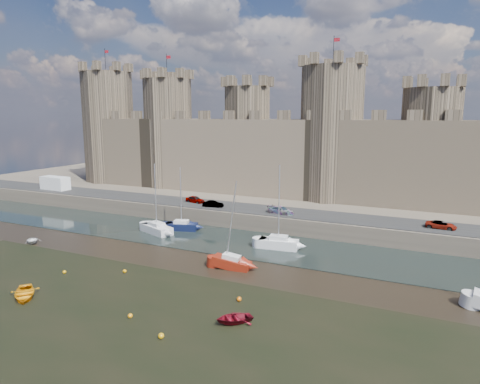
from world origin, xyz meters
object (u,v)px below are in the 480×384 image
Objects in this scene: car_1 at (213,204)px; sailboat_1 at (182,225)px; van at (55,183)px; car_3 at (441,225)px; dinghy_0 at (24,295)px; car_0 at (195,199)px; car_2 at (281,210)px; sailboat_2 at (278,243)px; sailboat_4 at (232,262)px; sailboat_0 at (157,228)px.

car_1 is 7.04m from sailboat_1.
car_3 is at bearing 2.29° from van.
car_3 reaches higher than dinghy_0.
car_0 is 35.61m from dinghy_0.
car_2 is at bearing 96.51° from car_3.
van is at bearing 150.96° from sailboat_1.
sailboat_2 reaches higher than sailboat_4.
car_3 is at bearing 35.72° from sailboat_4.
sailboat_1 is at bearing 41.59° from dinghy_0.
car_2 is 1.07× the size of car_3.
van is 0.55× the size of sailboat_2.
van is at bearing 75.50° from car_1.
sailboat_1 is (2.41, 3.00, -0.03)m from sailboat_0.
sailboat_1 is 16.63m from sailboat_2.
car_2 is 22.06m from car_3.
car_3 is 0.35× the size of sailboat_2.
sailboat_4 is (-2.40, -9.07, -0.11)m from sailboat_2.
van is 0.59× the size of sailboat_0.
van is 52.18m from sailboat_4.
sailboat_0 is at bearing 128.55° from car_2.
sailboat_4 reaches higher than car_0.
car_0 is at bearing 144.01° from sailboat_2.
car_1 is 0.30× the size of sailboat_2.
car_1 is at bearing 98.74° from car_2.
car_2 reaches higher than dinghy_0.
car_0 is at bearing 3.78° from van.
car_3 is at bearing -80.17° from car_2.
car_3 is at bearing 36.10° from sailboat_0.
dinghy_0 is (-16.81, -24.82, -0.48)m from sailboat_2.
dinghy_0 is (-13.93, -33.73, -2.70)m from car_2.
sailboat_0 is at bearing -15.74° from van.
sailboat_0 is (32.07, -10.49, -3.03)m from van.
sailboat_0 is at bearing 147.58° from sailboat_4.
sailboat_4 is (16.57, -19.68, -2.35)m from car_0.
sailboat_0 is (-15.99, -9.56, -2.29)m from car_2.
car_2 is 18.13m from sailboat_4.
dinghy_0 is at bearing -107.52° from sailboat_1.
car_3 is 0.37× the size of sailboat_4.
dinghy_0 is (-2.37, -33.51, -2.67)m from car_1.
sailboat_2 is (2.88, -8.90, -2.23)m from car_2.
sailboat_4 reaches higher than sailboat_1.
sailboat_4 is at bearing -158.58° from car_1.
sailboat_4 reaches higher than car_2.
van is 35.41m from sailboat_1.
car_1 is 0.32× the size of sailboat_0.
car_3 is 1.02× the size of dinghy_0.
car_1 is 36.53m from van.
van is 0.60× the size of sailboat_4.
car_2 is at bearing -101.64° from car_1.
sailboat_0 is 1.07× the size of sailboat_1.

